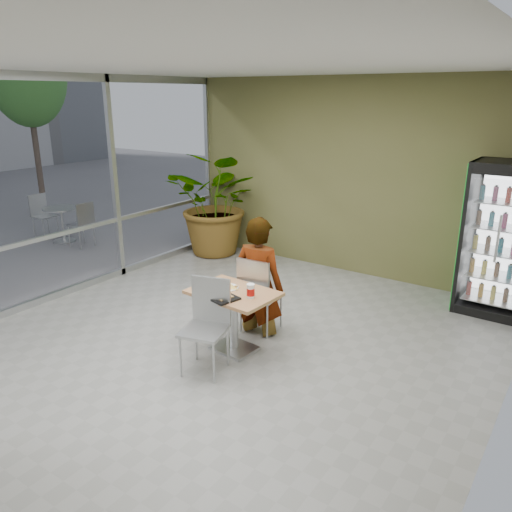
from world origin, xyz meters
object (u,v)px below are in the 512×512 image
(chair_near, at_px, (208,317))
(cafeteria_tray, at_px, (220,297))
(potted_plant, at_px, (218,203))
(soda_cup, at_px, (251,291))
(dining_table, at_px, (234,309))
(beverage_fridge, at_px, (502,240))
(chair_far, at_px, (257,290))
(seated_woman, at_px, (259,287))

(chair_near, distance_m, cafeteria_tray, 0.28)
(cafeteria_tray, xyz_separation_m, potted_plant, (-2.52, 3.10, 0.21))
(soda_cup, relative_size, cafeteria_tray, 0.42)
(dining_table, relative_size, cafeteria_tray, 2.63)
(beverage_fridge, xyz_separation_m, potted_plant, (-4.83, -0.07, -0.07))
(dining_table, height_order, chair_near, chair_near)
(dining_table, distance_m, potted_plant, 3.85)
(dining_table, distance_m, cafeteria_tray, 0.32)
(chair_near, xyz_separation_m, potted_plant, (-2.52, 3.33, 0.37))
(cafeteria_tray, bearing_deg, beverage_fridge, 54.05)
(chair_far, relative_size, beverage_fridge, 0.48)
(cafeteria_tray, bearing_deg, potted_plant, 129.09)
(beverage_fridge, bearing_deg, chair_near, -123.29)
(chair_far, relative_size, soda_cup, 6.20)
(beverage_fridge, bearing_deg, potted_plant, -178.29)
(chair_far, xyz_separation_m, chair_near, (0.03, -0.99, 0.01))
(chair_far, bearing_deg, cafeteria_tray, 86.84)
(chair_near, xyz_separation_m, beverage_fridge, (2.31, 3.40, 0.44))
(chair_far, height_order, cafeteria_tray, chair_far)
(soda_cup, bearing_deg, potted_plant, 133.86)
(soda_cup, bearing_deg, seated_woman, 116.72)
(dining_table, distance_m, soda_cup, 0.40)
(beverage_fridge, distance_m, potted_plant, 4.83)
(chair_near, relative_size, cafeteria_tray, 2.64)
(beverage_fridge, bearing_deg, cafeteria_tray, -125.11)
(dining_table, relative_size, chair_far, 1.02)
(seated_woman, bearing_deg, chair_far, 94.70)
(chair_near, distance_m, beverage_fridge, 4.14)
(beverage_fridge, height_order, potted_plant, beverage_fridge)
(chair_far, relative_size, chair_near, 0.98)
(chair_near, bearing_deg, beverage_fridge, 40.10)
(dining_table, bearing_deg, cafeteria_tray, -91.77)
(seated_woman, relative_size, beverage_fridge, 0.87)
(soda_cup, bearing_deg, beverage_fridge, 55.79)
(dining_table, xyz_separation_m, seated_woman, (-0.04, 0.59, 0.07))
(seated_woman, bearing_deg, dining_table, 89.11)
(soda_cup, height_order, beverage_fridge, beverage_fridge)
(seated_woman, bearing_deg, cafeteria_tray, 87.37)
(chair_near, bearing_deg, dining_table, 73.01)
(potted_plant, bearing_deg, dining_table, -48.65)
(soda_cup, relative_size, beverage_fridge, 0.08)
(chair_far, xyz_separation_m, soda_cup, (0.30, -0.57, 0.24))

